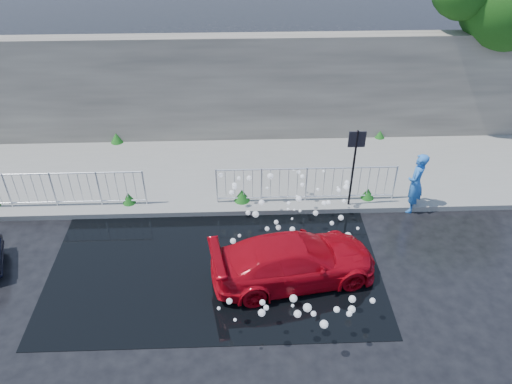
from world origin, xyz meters
TOP-DOWN VIEW (x-y plane):
  - ground at (0.00, 0.00)m, footprint 90.00×90.00m
  - pavement at (0.00, 5.00)m, footprint 30.00×4.00m
  - curb at (0.00, 3.00)m, footprint 30.00×0.25m
  - retaining_wall at (0.00, 7.20)m, footprint 30.00×0.60m
  - puddle at (0.50, 1.00)m, footprint 8.00×5.00m
  - sign_post at (4.20, 3.10)m, footprint 0.45×0.06m
  - railing_left at (-4.00, 3.35)m, footprint 5.05×0.05m
  - railing_right at (3.00, 3.35)m, footprint 5.05×0.05m
  - weeds at (-0.49, 4.41)m, footprint 12.17×3.93m
  - water_spray at (2.42, 1.20)m, footprint 3.66×5.59m
  - red_car at (2.39, 0.44)m, footprint 4.11×2.25m
  - person at (5.96, 3.00)m, footprint 0.69×0.78m

SIDE VIEW (x-z plane):
  - ground at x=0.00m, z-range 0.00..0.00m
  - puddle at x=0.50m, z-range 0.00..0.01m
  - pavement at x=0.00m, z-range 0.00..0.15m
  - curb at x=0.00m, z-range 0.00..0.16m
  - weeds at x=-0.49m, z-range 0.13..0.52m
  - red_car at x=2.39m, z-range 0.00..1.13m
  - water_spray at x=2.42m, z-range 0.18..1.21m
  - railing_left at x=-4.00m, z-range 0.19..1.29m
  - railing_right at x=3.00m, z-range 0.19..1.29m
  - person at x=5.96m, z-range 0.00..1.80m
  - sign_post at x=4.20m, z-range 0.47..2.97m
  - retaining_wall at x=0.00m, z-range 0.15..3.65m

